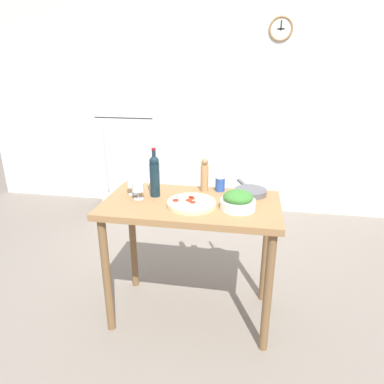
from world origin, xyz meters
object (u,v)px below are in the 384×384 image
at_px(pepper_mill, 204,176).
at_px(salt_canister, 220,184).
at_px(wine_bottle, 155,175).
at_px(salad_bowl, 238,201).
at_px(wine_glass_far, 133,183).
at_px(wine_glass_near, 138,188).
at_px(homemade_pizza, 191,203).
at_px(refrigerator, 134,146).
at_px(cast_iron_skillet, 250,191).

bearing_deg(pepper_mill, salt_canister, 11.85).
relative_size(wine_bottle, salad_bowl, 1.53).
xyz_separation_m(wine_glass_far, salad_bowl, (0.76, -0.14, -0.03)).
bearing_deg(wine_glass_near, homemade_pizza, -8.31).
distance_m(refrigerator, wine_glass_far, 1.86).
distance_m(wine_glass_far, cast_iron_skillet, 0.85).
xyz_separation_m(wine_bottle, salad_bowl, (0.59, -0.13, -0.10)).
relative_size(refrigerator, wine_bottle, 4.99).
xyz_separation_m(wine_bottle, salt_canister, (0.44, 0.19, -0.10)).
bearing_deg(cast_iron_skillet, wine_glass_near, -163.18).
height_order(wine_bottle, salt_canister, wine_bottle).
xyz_separation_m(refrigerator, wine_bottle, (0.77, -1.75, 0.21)).
height_order(wine_glass_near, salad_bowl, salad_bowl).
height_order(homemade_pizza, salt_canister, salt_canister).
distance_m(wine_bottle, pepper_mill, 0.37).
relative_size(wine_bottle, wine_glass_near, 2.85).
relative_size(refrigerator, salt_canister, 15.48).
bearing_deg(wine_glass_far, refrigerator, 109.03).
distance_m(wine_bottle, cast_iron_skillet, 0.70).
relative_size(salt_canister, cast_iron_skillet, 0.32).
xyz_separation_m(wine_glass_near, homemade_pizza, (0.39, -0.06, -0.07)).
distance_m(wine_glass_near, salad_bowl, 0.69).
relative_size(wine_glass_far, homemade_pizza, 0.38).
bearing_deg(wine_bottle, salt_canister, 23.13).
bearing_deg(salt_canister, cast_iron_skillet, -9.10).
height_order(homemade_pizza, cast_iron_skillet, cast_iron_skillet).
bearing_deg(homemade_pizza, wine_glass_near, 171.69).
bearing_deg(homemade_pizza, salad_bowl, -0.10).
height_order(refrigerator, salt_canister, refrigerator).
xyz_separation_m(wine_bottle, pepper_mill, (0.33, 0.17, -0.04)).
height_order(salt_canister, cast_iron_skillet, salt_canister).
xyz_separation_m(salad_bowl, cast_iron_skillet, (0.08, 0.29, -0.04)).
relative_size(homemade_pizza, cast_iron_skillet, 0.93).
height_order(wine_glass_far, salad_bowl, salad_bowl).
distance_m(wine_glass_near, wine_glass_far, 0.11).
xyz_separation_m(refrigerator, homemade_pizza, (1.06, -1.89, 0.07)).
bearing_deg(pepper_mill, refrigerator, 124.65).
height_order(pepper_mill, homemade_pizza, pepper_mill).
height_order(wine_glass_near, cast_iron_skillet, wine_glass_near).
xyz_separation_m(wine_glass_near, cast_iron_skillet, (0.77, 0.23, -0.06)).
height_order(refrigerator, cast_iron_skillet, refrigerator).
bearing_deg(refrigerator, wine_bottle, -66.31).
xyz_separation_m(refrigerator, pepper_mill, (1.10, -1.59, 0.17)).
bearing_deg(cast_iron_skillet, salad_bowl, -104.67).
height_order(salad_bowl, cast_iron_skillet, salad_bowl).
relative_size(wine_glass_far, pepper_mill, 0.50).
xyz_separation_m(pepper_mill, salt_canister, (0.11, 0.02, -0.06)).
relative_size(salad_bowl, cast_iron_skillet, 0.65).
bearing_deg(refrigerator, salad_bowl, -54.26).
distance_m(pepper_mill, homemade_pizza, 0.32).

